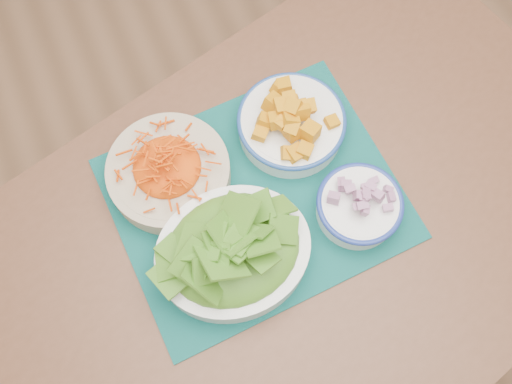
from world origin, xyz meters
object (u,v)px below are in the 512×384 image
(placemat, at_px, (256,198))
(squash_bowl, at_px, (292,121))
(table, at_px, (301,239))
(lettuce_bowl, at_px, (233,249))
(carrot_bowl, at_px, (168,170))
(onion_bowl, at_px, (359,205))

(placemat, distance_m, squash_bowl, 0.15)
(table, relative_size, squash_bowl, 6.77)
(squash_bowl, bearing_deg, lettuce_bowl, -136.33)
(squash_bowl, bearing_deg, table, -105.91)
(placemat, xyz_separation_m, lettuce_bowl, (-0.08, -0.09, 0.06))
(table, xyz_separation_m, lettuce_bowl, (-0.14, -0.01, 0.16))
(table, relative_size, carrot_bowl, 4.81)
(table, bearing_deg, squash_bowl, 59.46)
(onion_bowl, bearing_deg, lettuce_bowl, 177.72)
(table, height_order, lettuce_bowl, lettuce_bowl)
(carrot_bowl, bearing_deg, onion_bowl, -34.37)
(lettuce_bowl, bearing_deg, onion_bowl, 0.95)
(table, xyz_separation_m, placemat, (-0.06, 0.08, 0.10))
(squash_bowl, relative_size, lettuce_bowl, 0.73)
(placemat, height_order, carrot_bowl, carrot_bowl)
(carrot_bowl, distance_m, lettuce_bowl, 0.19)
(carrot_bowl, distance_m, squash_bowl, 0.24)
(placemat, distance_m, onion_bowl, 0.18)
(squash_bowl, height_order, onion_bowl, squash_bowl)
(placemat, bearing_deg, lettuce_bowl, -134.99)
(lettuce_bowl, distance_m, onion_bowl, 0.23)
(lettuce_bowl, bearing_deg, placemat, 50.72)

